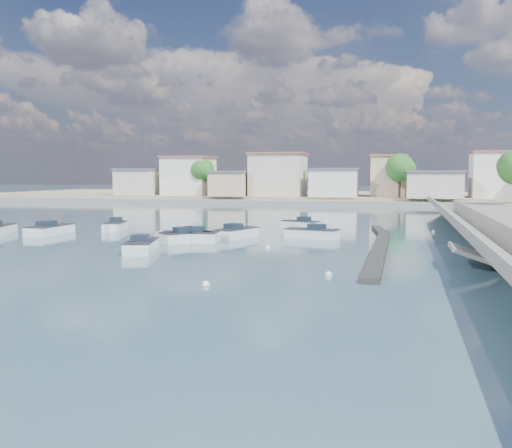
{
  "coord_description": "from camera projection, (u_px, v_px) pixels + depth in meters",
  "views": [
    {
      "loc": [
        8.49,
        -32.03,
        5.6
      ],
      "look_at": [
        -3.43,
        14.43,
        1.4
      ],
      "focal_mm": 40.0,
      "sensor_mm": 36.0,
      "label": 1
    }
  ],
  "objects": [
    {
      "name": "far_town",
      "position": [
        415.0,
        178.0,
        104.64
      ],
      "size": [
        113.01,
        12.8,
        8.35
      ],
      "color": "beige",
      "rests_on": "far_shore_land"
    },
    {
      "name": "motorboat_a",
      "position": [
        142.0,
        246.0,
        41.42
      ],
      "size": [
        3.01,
        5.32,
        1.48
      ],
      "color": "white",
      "rests_on": "ground"
    },
    {
      "name": "mooring_buoys",
      "position": [
        324.0,
        241.0,
        47.31
      ],
      "size": [
        13.18,
        40.96,
        0.4
      ],
      "color": "white",
      "rests_on": "ground"
    },
    {
      "name": "far_shore_quay",
      "position": [
        353.0,
        203.0,
        101.97
      ],
      "size": [
        160.0,
        2.5,
        0.8
      ],
      "primitive_type": "cube",
      "color": "slate",
      "rests_on": "ground"
    },
    {
      "name": "motorboat_b",
      "position": [
        238.0,
        233.0,
        50.68
      ],
      "size": [
        3.33,
        5.29,
        1.48
      ],
      "color": "white",
      "rests_on": "ground"
    },
    {
      "name": "shore_trees",
      "position": [
        402.0,
        171.0,
        96.62
      ],
      "size": [
        74.56,
        38.32,
        7.92
      ],
      "color": "#38281E",
      "rests_on": "ground"
    },
    {
      "name": "far_shore_land",
      "position": [
        361.0,
        197.0,
        122.21
      ],
      "size": [
        160.0,
        40.0,
        1.4
      ],
      "primitive_type": "cube",
      "color": "gray",
      "rests_on": "ground"
    },
    {
      "name": "motorboat_f",
      "position": [
        299.0,
        225.0,
        58.68
      ],
      "size": [
        4.4,
        2.98,
        1.48
      ],
      "color": "white",
      "rests_on": "ground"
    },
    {
      "name": "motorboat_e",
      "position": [
        52.0,
        230.0,
        53.6
      ],
      "size": [
        2.16,
        5.86,
        1.48
      ],
      "color": "white",
      "rests_on": "ground"
    },
    {
      "name": "motorboat_g",
      "position": [
        115.0,
        227.0,
        56.69
      ],
      "size": [
        2.82,
        4.96,
        1.48
      ],
      "color": "white",
      "rests_on": "ground"
    },
    {
      "name": "breakwater",
      "position": [
        380.0,
        245.0,
        44.01
      ],
      "size": [
        2.0,
        31.02,
        0.35
      ],
      "color": "black",
      "rests_on": "ground"
    },
    {
      "name": "motorboat_h",
      "position": [
        190.0,
        237.0,
        47.22
      ],
      "size": [
        4.2,
        4.49,
        1.48
      ],
      "color": "white",
      "rests_on": "ground"
    },
    {
      "name": "motorboat_c",
      "position": [
        309.0,
        234.0,
        50.0
      ],
      "size": [
        5.26,
        2.76,
        1.48
      ],
      "color": "white",
      "rests_on": "ground"
    },
    {
      "name": "ground",
      "position": [
        332.0,
        219.0,
        72.1
      ],
      "size": [
        400.0,
        400.0,
        0.0
      ],
      "primitive_type": "plane",
      "color": "#2D4B5A",
      "rests_on": "ground"
    },
    {
      "name": "motorboat_d",
      "position": [
        186.0,
        237.0,
        47.34
      ],
      "size": [
        5.48,
        2.42,
        1.48
      ],
      "color": "white",
      "rests_on": "ground"
    }
  ]
}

